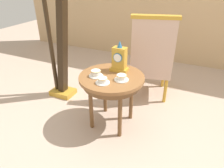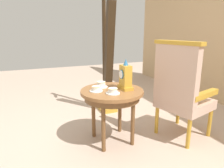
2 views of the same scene
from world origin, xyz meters
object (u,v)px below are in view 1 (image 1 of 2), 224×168
at_px(teacup_right, 103,81).
at_px(mantel_clock, 119,59).
at_px(harp, 59,44).
at_px(teacup_center, 121,78).
at_px(side_table, 112,82).
at_px(armchair, 151,57).
at_px(teacup_left, 96,74).

bearing_deg(teacup_right, mantel_clock, 83.48).
bearing_deg(harp, teacup_center, -18.15).
height_order(side_table, harp, harp).
bearing_deg(armchair, harp, -156.93).
height_order(teacup_left, mantel_clock, mantel_clock).
height_order(teacup_left, teacup_right, teacup_left).
relative_size(armchair, harp, 0.62).
bearing_deg(teacup_right, teacup_left, 141.47).
bearing_deg(harp, teacup_right, -28.29).
distance_m(teacup_right, armchair, 0.96).
bearing_deg(mantel_clock, teacup_right, -96.52).
height_order(teacup_center, harp, harp).
bearing_deg(teacup_left, armchair, 66.12).
height_order(teacup_right, armchair, armchair).
bearing_deg(harp, teacup_left, -26.20).
xyz_separation_m(teacup_left, armchair, (0.37, 0.83, -0.05)).
bearing_deg(teacup_left, mantel_clock, 53.11).
xyz_separation_m(teacup_right, harp, (-0.86, 0.46, 0.11)).
bearing_deg(armchair, mantel_clock, -108.21).
xyz_separation_m(mantel_clock, armchair, (0.20, 0.60, -0.16)).
bearing_deg(teacup_center, teacup_right, -136.75).
bearing_deg(teacup_right, side_table, 85.41).
distance_m(side_table, teacup_left, 0.20).
bearing_deg(teacup_left, teacup_right, -38.53).
xyz_separation_m(teacup_right, mantel_clock, (0.04, 0.33, 0.11)).
distance_m(mantel_clock, armchair, 0.65).
height_order(mantel_clock, armchair, armchair).
height_order(side_table, armchair, armchair).
distance_m(teacup_left, teacup_center, 0.27).
xyz_separation_m(side_table, armchair, (0.22, 0.75, 0.06)).
xyz_separation_m(teacup_center, armchair, (0.09, 0.79, -0.05)).
relative_size(teacup_center, armchair, 0.13).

